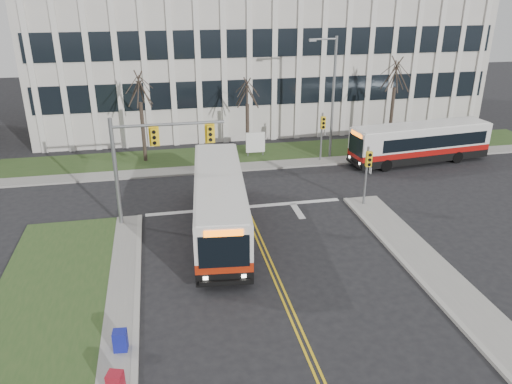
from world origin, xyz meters
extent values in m
plane|color=black|center=(0.00, 0.00, 0.00)|extent=(120.00, 120.00, 0.00)
cube|color=#9E9B93|center=(-7.00, -5.00, 0.07)|extent=(1.20, 26.00, 0.14)
cube|color=#9E9B93|center=(7.50, -5.00, 0.07)|extent=(2.00, 26.00, 0.14)
cube|color=#9E9B93|center=(5.00, 15.20, 0.07)|extent=(44.00, 1.60, 0.14)
cube|color=#2D4A1F|center=(5.00, 18.00, 0.06)|extent=(44.00, 5.00, 0.12)
cube|color=beige|center=(5.00, 30.00, 6.00)|extent=(40.00, 16.00, 12.00)
cylinder|color=slate|center=(-7.30, 7.20, 3.10)|extent=(0.22, 0.22, 6.20)
cylinder|color=slate|center=(-4.30, 7.20, 5.70)|extent=(6.00, 0.16, 0.16)
cube|color=yellow|center=(-5.10, 7.05, 5.10)|extent=(0.34, 0.24, 0.92)
cube|color=yellow|center=(-2.10, 7.05, 5.10)|extent=(0.34, 0.24, 0.92)
cylinder|color=slate|center=(7.20, 7.00, 1.90)|extent=(0.14, 0.14, 3.80)
cube|color=yellow|center=(7.20, 6.80, 3.10)|extent=(0.34, 0.24, 0.92)
cylinder|color=slate|center=(7.20, 15.50, 1.90)|extent=(0.14, 0.14, 3.80)
cube|color=yellow|center=(7.20, 15.30, 3.10)|extent=(0.34, 0.24, 0.92)
cylinder|color=slate|center=(8.20, 16.20, 4.60)|extent=(0.20, 0.20, 9.20)
cylinder|color=slate|center=(7.30, 16.20, 9.00)|extent=(1.80, 0.14, 0.14)
cube|color=slate|center=(6.40, 16.20, 8.95)|extent=(0.50, 0.25, 0.18)
cylinder|color=slate|center=(1.90, 17.50, 0.50)|extent=(0.08, 0.08, 1.00)
cylinder|color=slate|center=(3.10, 17.50, 0.50)|extent=(0.08, 0.08, 1.00)
cube|color=white|center=(2.50, 17.50, 1.20)|extent=(1.50, 0.12, 1.60)
cylinder|color=#42352B|center=(-6.00, 18.00, 2.31)|extent=(0.28, 0.28, 4.62)
cylinder|color=#42352B|center=(2.00, 18.20, 2.05)|extent=(0.28, 0.28, 4.09)
cylinder|color=#42352B|center=(14.00, 18.00, 2.48)|extent=(0.28, 0.28, 4.95)
cube|color=navy|center=(-6.80, -3.74, 0.47)|extent=(0.53, 0.49, 0.95)
camera|label=1|loc=(-4.81, -19.22, 12.65)|focal=35.00mm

